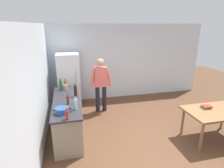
{
  "coord_description": "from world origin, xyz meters",
  "views": [
    {
      "loc": [
        -1.9,
        -3.61,
        2.67
      ],
      "look_at": [
        -0.73,
        1.25,
        1.08
      ],
      "focal_mm": 30.05,
      "sensor_mm": 36.0,
      "label": 1
    }
  ],
  "objects_px": {
    "bottle_wine_green": "(61,85)",
    "bottle_oil_amber": "(65,84)",
    "bottle_beer_brown": "(68,100)",
    "bottle_sauce_red": "(67,115)",
    "person": "(101,82)",
    "bottle_water_clear": "(76,104)",
    "dining_table": "(216,113)",
    "cooking_pot": "(62,110)",
    "utensil_jar": "(66,87)",
    "refrigerator": "(69,81)",
    "book_stack": "(206,107)",
    "bottle_wine_dark": "(75,91)"
  },
  "relations": [
    {
      "from": "bottle_wine_dark",
      "to": "book_stack",
      "type": "height_order",
      "value": "bottle_wine_dark"
    },
    {
      "from": "refrigerator",
      "to": "bottle_oil_amber",
      "type": "relative_size",
      "value": 6.43
    },
    {
      "from": "utensil_jar",
      "to": "refrigerator",
      "type": "bearing_deg",
      "value": 83.33
    },
    {
      "from": "dining_table",
      "to": "utensil_jar",
      "type": "bearing_deg",
      "value": 150.93
    },
    {
      "from": "bottle_wine_green",
      "to": "bottle_oil_amber",
      "type": "height_order",
      "value": "bottle_wine_green"
    },
    {
      "from": "person",
      "to": "bottle_sauce_red",
      "type": "distance_m",
      "value": 2.31
    },
    {
      "from": "person",
      "to": "book_stack",
      "type": "relative_size",
      "value": 7.24
    },
    {
      "from": "cooking_pot",
      "to": "bottle_beer_brown",
      "type": "relative_size",
      "value": 1.54
    },
    {
      "from": "bottle_beer_brown",
      "to": "bottle_water_clear",
      "type": "xyz_separation_m",
      "value": [
        0.16,
        -0.35,
        0.02
      ]
    },
    {
      "from": "refrigerator",
      "to": "bottle_water_clear",
      "type": "relative_size",
      "value": 6.0
    },
    {
      "from": "cooking_pot",
      "to": "bottle_water_clear",
      "type": "distance_m",
      "value": 0.32
    },
    {
      "from": "bottle_beer_brown",
      "to": "bottle_oil_amber",
      "type": "bearing_deg",
      "value": 92.62
    },
    {
      "from": "person",
      "to": "book_stack",
      "type": "height_order",
      "value": "person"
    },
    {
      "from": "person",
      "to": "bottle_water_clear",
      "type": "relative_size",
      "value": 5.67
    },
    {
      "from": "dining_table",
      "to": "cooking_pot",
      "type": "relative_size",
      "value": 3.5
    },
    {
      "from": "cooking_pot",
      "to": "book_stack",
      "type": "height_order",
      "value": "cooking_pot"
    },
    {
      "from": "bottle_beer_brown",
      "to": "bottle_wine_dark",
      "type": "xyz_separation_m",
      "value": [
        0.2,
        0.46,
        0.04
      ]
    },
    {
      "from": "cooking_pot",
      "to": "bottle_water_clear",
      "type": "height_order",
      "value": "bottle_water_clear"
    },
    {
      "from": "bottle_wine_dark",
      "to": "book_stack",
      "type": "distance_m",
      "value": 3.23
    },
    {
      "from": "cooking_pot",
      "to": "bottle_oil_amber",
      "type": "height_order",
      "value": "bottle_oil_amber"
    },
    {
      "from": "person",
      "to": "bottle_water_clear",
      "type": "xyz_separation_m",
      "value": [
        -0.84,
        -1.66,
        0.05
      ]
    },
    {
      "from": "bottle_oil_amber",
      "to": "refrigerator",
      "type": "bearing_deg",
      "value": 80.12
    },
    {
      "from": "refrigerator",
      "to": "utensil_jar",
      "type": "distance_m",
      "value": 0.82
    },
    {
      "from": "bottle_oil_amber",
      "to": "bottle_beer_brown",
      "type": "bearing_deg",
      "value": -87.38
    },
    {
      "from": "bottle_beer_brown",
      "to": "bottle_wine_dark",
      "type": "distance_m",
      "value": 0.5
    },
    {
      "from": "utensil_jar",
      "to": "bottle_wine_green",
      "type": "bearing_deg",
      "value": -178.98
    },
    {
      "from": "dining_table",
      "to": "bottle_oil_amber",
      "type": "height_order",
      "value": "bottle_oil_amber"
    },
    {
      "from": "bottle_wine_green",
      "to": "bottle_water_clear",
      "type": "xyz_separation_m",
      "value": [
        0.34,
        -1.4,
        -0.02
      ]
    },
    {
      "from": "bottle_wine_green",
      "to": "bottle_water_clear",
      "type": "distance_m",
      "value": 1.44
    },
    {
      "from": "dining_table",
      "to": "bottle_sauce_red",
      "type": "xyz_separation_m",
      "value": [
        -3.39,
        0.08,
        0.32
      ]
    },
    {
      "from": "person",
      "to": "bottle_wine_dark",
      "type": "relative_size",
      "value": 5.0
    },
    {
      "from": "refrigerator",
      "to": "book_stack",
      "type": "xyz_separation_m",
      "value": [
        3.15,
        -2.54,
        -0.12
      ]
    },
    {
      "from": "bottle_beer_brown",
      "to": "bottle_sauce_red",
      "type": "relative_size",
      "value": 1.08
    },
    {
      "from": "bottle_wine_green",
      "to": "bottle_wine_dark",
      "type": "bearing_deg",
      "value": -57.55
    },
    {
      "from": "cooking_pot",
      "to": "utensil_jar",
      "type": "distance_m",
      "value": 1.5
    },
    {
      "from": "bottle_sauce_red",
      "to": "bottle_oil_amber",
      "type": "xyz_separation_m",
      "value": [
        -0.03,
        1.97,
        0.02
      ]
    },
    {
      "from": "utensil_jar",
      "to": "book_stack",
      "type": "xyz_separation_m",
      "value": [
        3.25,
        -1.73,
        -0.19
      ]
    },
    {
      "from": "dining_table",
      "to": "bottle_wine_green",
      "type": "bearing_deg",
      "value": 151.94
    },
    {
      "from": "bottle_wine_dark",
      "to": "book_stack",
      "type": "bearing_deg",
      "value": -20.64
    },
    {
      "from": "utensil_jar",
      "to": "bottle_water_clear",
      "type": "distance_m",
      "value": 1.41
    },
    {
      "from": "bottle_beer_brown",
      "to": "bottle_wine_dark",
      "type": "bearing_deg",
      "value": 66.52
    },
    {
      "from": "utensil_jar",
      "to": "bottle_oil_amber",
      "type": "bearing_deg",
      "value": 96.01
    },
    {
      "from": "person",
      "to": "dining_table",
      "type": "distance_m",
      "value": 3.2
    },
    {
      "from": "dining_table",
      "to": "bottle_water_clear",
      "type": "relative_size",
      "value": 4.67
    },
    {
      "from": "refrigerator",
      "to": "bottle_wine_green",
      "type": "xyz_separation_m",
      "value": [
        -0.24,
        -0.82,
        0.15
      ]
    },
    {
      "from": "bottle_water_clear",
      "to": "bottle_sauce_red",
      "type": "bearing_deg",
      "value": -115.25
    },
    {
      "from": "dining_table",
      "to": "bottle_water_clear",
      "type": "height_order",
      "value": "bottle_water_clear"
    },
    {
      "from": "bottle_beer_brown",
      "to": "book_stack",
      "type": "distance_m",
      "value": 3.29
    },
    {
      "from": "bottle_water_clear",
      "to": "book_stack",
      "type": "height_order",
      "value": "bottle_water_clear"
    },
    {
      "from": "bottle_sauce_red",
      "to": "bottle_wine_green",
      "type": "height_order",
      "value": "bottle_wine_green"
    }
  ]
}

